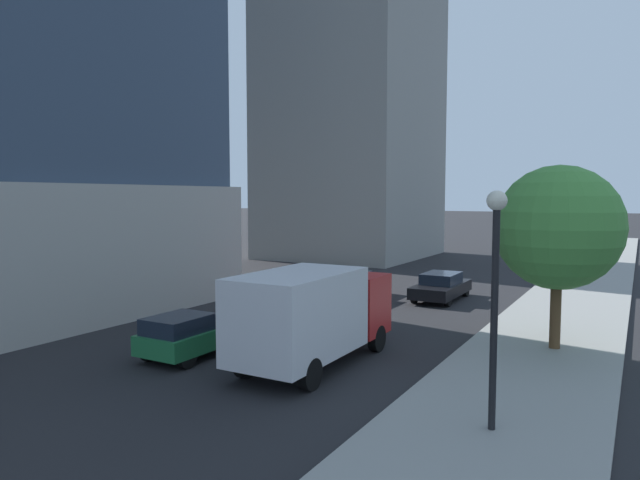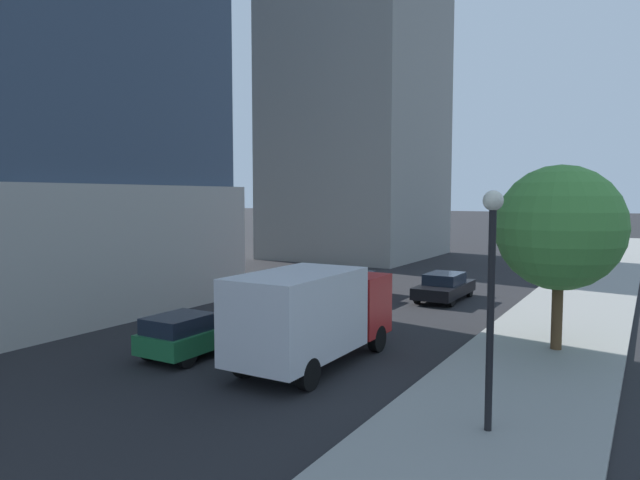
{
  "view_description": "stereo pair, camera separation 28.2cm",
  "coord_description": "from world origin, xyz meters",
  "px_view_note": "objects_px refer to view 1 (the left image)",
  "views": [
    {
      "loc": [
        10.7,
        0.44,
        5.31
      ],
      "look_at": [
        1.43,
        16.74,
        3.86
      ],
      "focal_mm": 31.86,
      "sensor_mm": 36.0,
      "label": 1
    },
    {
      "loc": [
        10.95,
        0.58,
        5.31
      ],
      "look_at": [
        1.43,
        16.74,
        3.86
      ],
      "focal_mm": 31.86,
      "sensor_mm": 36.0,
      "label": 2
    }
  ],
  "objects_px": {
    "street_tree": "(558,228)",
    "car_green": "(193,334)",
    "car_red": "(355,285)",
    "street_lamp": "(495,272)",
    "box_truck": "(312,312)",
    "car_black": "(441,286)",
    "construction_building": "(353,74)"
  },
  "relations": [
    {
      "from": "car_green",
      "to": "box_truck",
      "type": "bearing_deg",
      "value": 14.12
    },
    {
      "from": "construction_building",
      "to": "car_black",
      "type": "bearing_deg",
      "value": -51.55
    },
    {
      "from": "construction_building",
      "to": "box_truck",
      "type": "height_order",
      "value": "construction_building"
    },
    {
      "from": "street_tree",
      "to": "box_truck",
      "type": "relative_size",
      "value": 0.95
    },
    {
      "from": "car_green",
      "to": "car_red",
      "type": "relative_size",
      "value": 0.92
    },
    {
      "from": "street_lamp",
      "to": "street_tree",
      "type": "height_order",
      "value": "street_tree"
    },
    {
      "from": "car_green",
      "to": "car_red",
      "type": "distance_m",
      "value": 12.2
    },
    {
      "from": "car_black",
      "to": "street_tree",
      "type": "bearing_deg",
      "value": -50.09
    },
    {
      "from": "street_tree",
      "to": "car_black",
      "type": "relative_size",
      "value": 1.33
    },
    {
      "from": "construction_building",
      "to": "car_red",
      "type": "xyz_separation_m",
      "value": [
        9.56,
        -18.96,
        -15.16
      ]
    },
    {
      "from": "car_red",
      "to": "street_tree",
      "type": "bearing_deg",
      "value": -29.06
    },
    {
      "from": "car_green",
      "to": "car_black",
      "type": "bearing_deg",
      "value": 74.08
    },
    {
      "from": "street_lamp",
      "to": "car_black",
      "type": "height_order",
      "value": "street_lamp"
    },
    {
      "from": "street_lamp",
      "to": "box_truck",
      "type": "bearing_deg",
      "value": 157.49
    },
    {
      "from": "construction_building",
      "to": "box_truck",
      "type": "bearing_deg",
      "value": -65.77
    },
    {
      "from": "car_green",
      "to": "car_red",
      "type": "height_order",
      "value": "car_green"
    },
    {
      "from": "construction_building",
      "to": "car_green",
      "type": "height_order",
      "value": "construction_building"
    },
    {
      "from": "construction_building",
      "to": "street_lamp",
      "type": "xyz_separation_m",
      "value": [
        19.68,
        -32.68,
        -12.23
      ]
    },
    {
      "from": "street_lamp",
      "to": "street_tree",
      "type": "bearing_deg",
      "value": 87.87
    },
    {
      "from": "car_black",
      "to": "car_red",
      "type": "xyz_separation_m",
      "value": [
        -4.01,
        -1.87,
        0.02
      ]
    },
    {
      "from": "car_green",
      "to": "construction_building",
      "type": "bearing_deg",
      "value": 107.05
    },
    {
      "from": "car_green",
      "to": "car_black",
      "type": "xyz_separation_m",
      "value": [
        4.01,
        14.07,
        -0.05
      ]
    },
    {
      "from": "car_green",
      "to": "car_red",
      "type": "bearing_deg",
      "value": 90.0
    },
    {
      "from": "car_green",
      "to": "box_truck",
      "type": "height_order",
      "value": "box_truck"
    },
    {
      "from": "construction_building",
      "to": "street_lamp",
      "type": "height_order",
      "value": "construction_building"
    },
    {
      "from": "construction_building",
      "to": "car_black",
      "type": "distance_m",
      "value": 26.59
    },
    {
      "from": "street_lamp",
      "to": "car_green",
      "type": "relative_size",
      "value": 1.31
    },
    {
      "from": "construction_building",
      "to": "car_red",
      "type": "bearing_deg",
      "value": -63.25
    },
    {
      "from": "construction_building",
      "to": "box_truck",
      "type": "xyz_separation_m",
      "value": [
        13.57,
        -30.15,
        -14.18
      ]
    },
    {
      "from": "street_tree",
      "to": "car_green",
      "type": "relative_size",
      "value": 1.53
    },
    {
      "from": "construction_building",
      "to": "car_red",
      "type": "relative_size",
      "value": 8.91
    },
    {
      "from": "car_black",
      "to": "street_lamp",
      "type": "bearing_deg",
      "value": -68.61
    }
  ]
}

